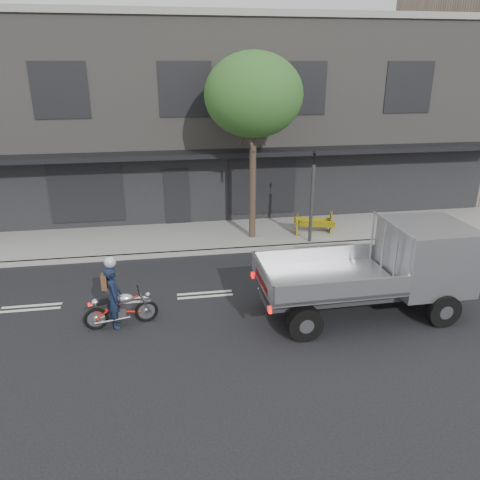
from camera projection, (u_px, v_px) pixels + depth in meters
name	position (u px, v px, depth m)	size (l,w,h in m)	color
ground	(205.00, 295.00, 13.60)	(80.00, 80.00, 0.00)	black
sidewalk	(193.00, 237.00, 17.91)	(32.00, 3.20, 0.15)	gray
kerb	(197.00, 253.00, 16.43)	(32.00, 0.20, 0.15)	gray
building_main	(181.00, 114.00, 22.61)	(26.00, 10.00, 8.00)	slate
street_tree	(253.00, 96.00, 15.95)	(3.40, 3.40, 6.74)	#382B21
traffic_light_pole	(312.00, 202.00, 16.75)	(0.12, 0.12, 3.50)	#2D2D30
motorcycle	(121.00, 308.00, 11.86)	(1.86, 0.54, 0.96)	black
rider	(114.00, 297.00, 11.72)	(0.60, 0.39, 1.64)	#121B31
flatbed_ute	(408.00, 260.00, 12.33)	(5.47, 2.34, 2.52)	black
construction_barrier	(316.00, 225.00, 17.80)	(1.45, 0.58, 0.81)	#FFE80D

